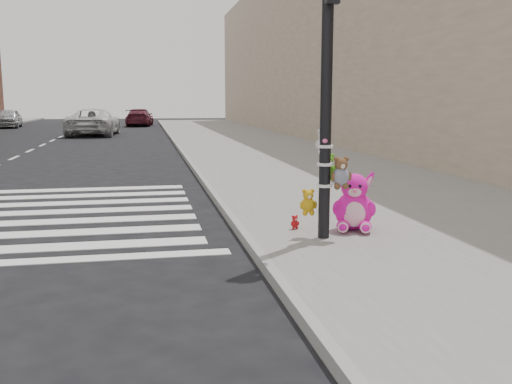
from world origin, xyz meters
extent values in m
plane|color=black|center=(0.00, 0.00, 0.00)|extent=(120.00, 120.00, 0.00)
cube|color=slate|center=(5.00, 10.00, 0.07)|extent=(7.00, 80.00, 0.14)
cube|color=gray|center=(1.55, 10.00, 0.07)|extent=(0.12, 80.00, 0.15)
cube|color=#BBAA8F|center=(10.50, 20.00, 5.00)|extent=(5.00, 60.00, 10.00)
cylinder|color=black|center=(2.60, 1.80, 2.14)|extent=(0.16, 0.16, 4.00)
cylinder|color=white|center=(2.60, 1.80, 0.89)|extent=(0.22, 0.22, 0.04)
cylinder|color=white|center=(2.60, 1.80, 1.19)|extent=(0.22, 0.22, 0.04)
cylinder|color=white|center=(2.60, 1.80, 1.44)|extent=(0.22, 0.22, 0.04)
ellipsoid|color=#FC15B3|center=(2.96, 2.01, 0.22)|extent=(0.28, 0.35, 0.17)
ellipsoid|color=#FC15B3|center=(3.27, 1.91, 0.22)|extent=(0.28, 0.35, 0.17)
ellipsoid|color=#FC15B3|center=(3.20, 2.20, 0.43)|extent=(0.71, 0.66, 0.58)
ellipsoid|color=#F9BFD1|center=(3.13, 2.01, 0.41)|extent=(0.34, 0.21, 0.38)
sphere|color=#FC15B3|center=(3.20, 2.20, 0.79)|extent=(0.51, 0.51, 0.40)
ellipsoid|color=#FC15B3|center=(3.03, 2.28, 0.85)|extent=(0.29, 0.17, 0.40)
ellipsoid|color=#FC15B3|center=(3.38, 2.16, 0.85)|extent=(0.29, 0.17, 0.40)
imported|color=silver|center=(-2.75, 29.08, 0.78)|extent=(2.97, 5.77, 1.56)
imported|color=#541826|center=(-0.17, 41.01, 0.68)|extent=(2.33, 4.86, 1.37)
imported|color=#B6B6BB|center=(-9.80, 39.89, 0.72)|extent=(2.04, 4.33, 1.43)
camera|label=1|loc=(0.14, -5.77, 2.08)|focal=40.00mm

